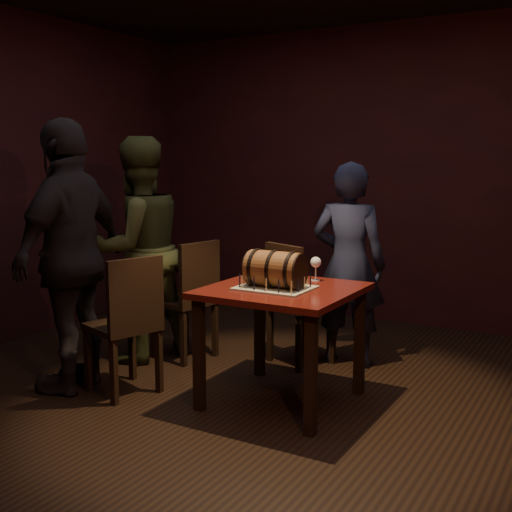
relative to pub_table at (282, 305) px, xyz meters
name	(u,v)px	position (x,y,z in m)	size (l,w,h in m)	color
room_shell	(249,184)	(-0.17, -0.13, 0.76)	(5.04, 5.04, 2.80)	black
pub_table	(282,305)	(0.00, 0.00, 0.00)	(0.90, 0.90, 0.75)	#490F0C
cake_board	(275,288)	(-0.02, -0.06, 0.12)	(0.45, 0.35, 0.01)	#A49D84
barrel_cake	(275,269)	(-0.02, -0.06, 0.23)	(0.41, 0.24, 0.24)	brown
birthday_candles	(275,281)	(-0.02, -0.06, 0.16)	(0.40, 0.30, 0.09)	#DCC383
wine_glass_left	(270,260)	(-0.24, 0.27, 0.23)	(0.07, 0.07, 0.16)	silver
wine_glass_mid	(292,261)	(-0.10, 0.33, 0.23)	(0.07, 0.07, 0.16)	silver
wine_glass_right	(316,263)	(0.09, 0.31, 0.23)	(0.07, 0.07, 0.16)	silver
pint_of_ale	(282,270)	(-0.11, 0.21, 0.18)	(0.07, 0.07, 0.15)	silver
menu_card	(261,267)	(-0.32, 0.29, 0.17)	(0.10, 0.05, 0.13)	white
chair_back	(294,297)	(-0.28, 0.72, -0.12)	(0.53, 0.53, 0.93)	black
chair_left_rear	(191,294)	(-1.03, 0.44, -0.12)	(0.47, 0.47, 0.93)	black
chair_left_front	(128,318)	(-0.93, -0.40, -0.12)	(0.50, 0.50, 0.93)	black
person_back	(349,265)	(0.07, 0.94, 0.13)	(0.56, 0.37, 1.53)	#1A1D34
person_left_rear	(137,250)	(-1.39, 0.26, 0.22)	(0.84, 0.65, 1.72)	#3C4020
person_left_front	(72,256)	(-1.34, -0.47, 0.27)	(1.07, 0.44, 1.82)	black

